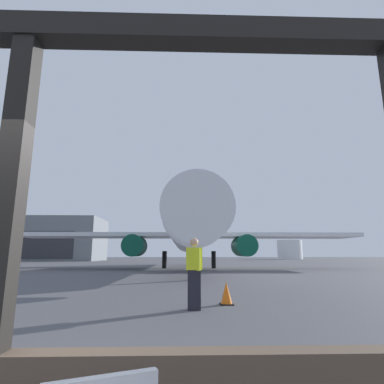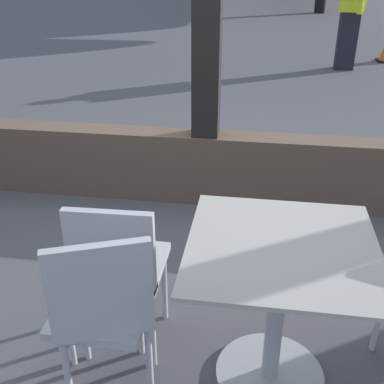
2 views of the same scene
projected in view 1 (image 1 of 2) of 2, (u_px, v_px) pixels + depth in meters
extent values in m
plane|color=#4C4C51|center=(171.00, 264.00, 41.49)|extent=(220.00, 220.00, 0.00)
cube|color=black|center=(30.00, 30.00, 3.00)|extent=(7.41, 0.24, 0.24)
cube|color=black|center=(8.00, 213.00, 2.65)|extent=(0.20, 0.20, 3.36)
cylinder|color=silver|center=(189.00, 233.00, 29.79)|extent=(3.49, 28.54, 3.49)
cone|color=silver|center=(196.00, 210.00, 14.54)|extent=(3.32, 2.60, 3.32)
cylinder|color=black|center=(195.00, 212.00, 16.43)|extent=(3.56, 0.90, 3.56)
cube|color=silver|center=(102.00, 235.00, 29.11)|extent=(14.91, 4.20, 0.36)
cube|color=silver|center=(276.00, 236.00, 29.60)|extent=(14.91, 4.20, 0.36)
cylinder|color=#0C4C38|center=(135.00, 246.00, 27.64)|extent=(1.90, 3.20, 1.90)
cylinder|color=#0C4C38|center=(244.00, 246.00, 27.93)|extent=(1.90, 3.20, 1.90)
cube|color=#0C4C38|center=(187.00, 209.00, 43.12)|extent=(0.36, 4.40, 5.20)
cylinder|color=black|center=(195.00, 264.00, 16.18)|extent=(0.36, 0.36, 1.64)
cylinder|color=black|center=(164.00, 260.00, 29.81)|extent=(0.44, 0.44, 1.64)
cylinder|color=black|center=(214.00, 260.00, 29.95)|extent=(0.44, 0.44, 1.64)
cube|color=black|center=(194.00, 290.00, 7.55)|extent=(0.32, 0.20, 0.95)
cube|color=yellow|center=(194.00, 259.00, 7.70)|extent=(0.40, 0.22, 0.55)
sphere|color=tan|center=(194.00, 242.00, 7.78)|extent=(0.22, 0.22, 0.22)
cylinder|color=yellow|center=(190.00, 259.00, 7.91)|extent=(0.09, 0.09, 0.52)
cylinder|color=yellow|center=(198.00, 260.00, 7.49)|extent=(0.09, 0.09, 0.52)
cone|color=orange|center=(226.00, 293.00, 8.32)|extent=(0.32, 0.32, 0.61)
cube|color=black|center=(227.00, 304.00, 8.26)|extent=(0.36, 0.36, 0.03)
cube|color=slate|center=(45.00, 239.00, 66.20)|extent=(24.05, 12.53, 8.99)
cube|color=#2D2D33|center=(30.00, 245.00, 59.75)|extent=(16.84, 0.10, 5.39)
cylinder|color=white|center=(290.00, 250.00, 86.15)|extent=(6.74, 6.74, 5.22)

